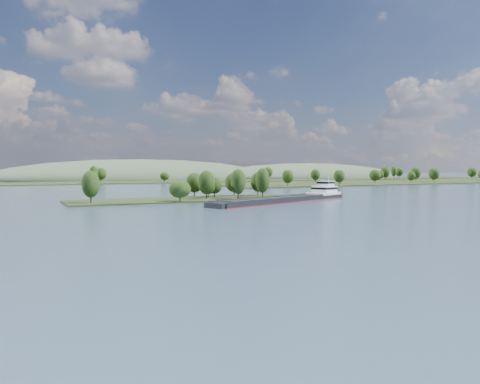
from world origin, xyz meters
TOP-DOWN VIEW (x-y plane):
  - ground at (0.00, 120.00)m, footprint 1800.00×1800.00m
  - tree_island at (6.10, 179.21)m, footprint 100.00×33.21m
  - right_bank at (231.98, 299.58)m, footprint 320.00×90.00m
  - back_shoreline at (8.11, 399.84)m, footprint 900.00×60.00m
  - hill_east at (260.00, 470.00)m, footprint 260.00×140.00m
  - hill_west at (60.00, 500.00)m, footprint 320.00×160.00m
  - cargo_barge at (37.59, 155.14)m, footprint 78.09×38.54m

SIDE VIEW (x-z plane):
  - ground at x=0.00m, z-range 0.00..0.00m
  - hill_east at x=260.00m, z-range -18.00..18.00m
  - hill_west at x=60.00m, z-range -22.00..22.00m
  - back_shoreline at x=8.11m, z-range -7.15..8.60m
  - right_bank at x=231.98m, z-range -6.36..8.68m
  - cargo_barge at x=37.59m, z-range -4.06..6.80m
  - tree_island at x=6.10m, z-range -3.19..11.38m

